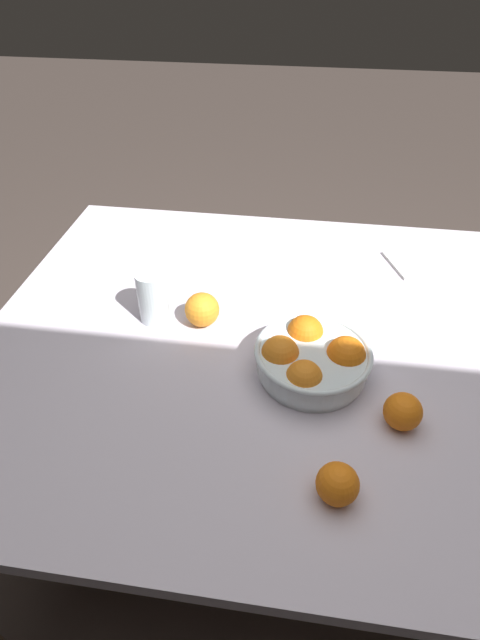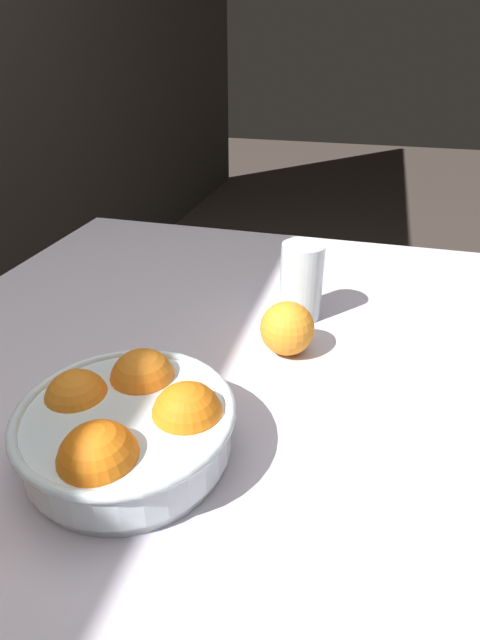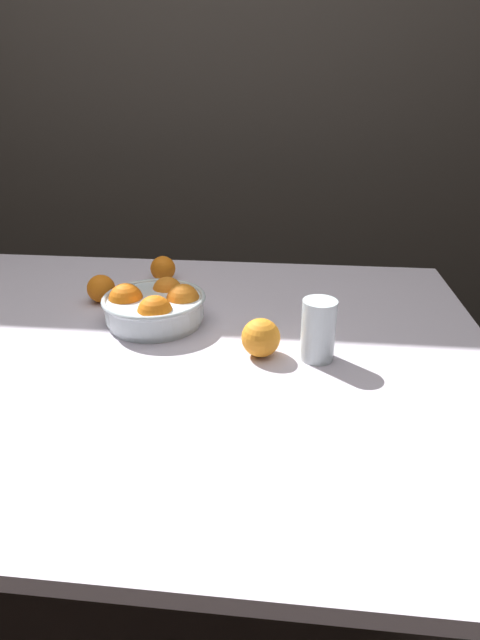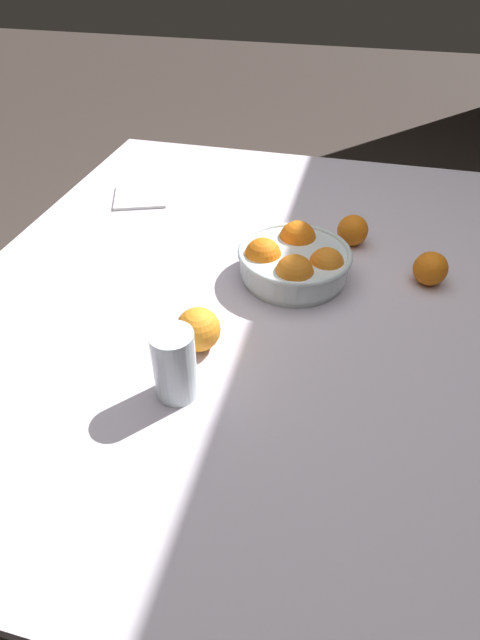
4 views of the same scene
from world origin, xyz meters
TOP-DOWN VIEW (x-y plane):
  - ground_plane at (0.00, 0.00)m, footprint 12.00×12.00m
  - back_wall at (0.00, 1.21)m, footprint 8.00×0.05m
  - dining_table at (0.00, 0.00)m, footprint 1.46×1.17m
  - fruit_bowl at (-0.04, 0.11)m, footprint 0.24×0.24m
  - juice_glass at (0.34, -0.03)m, footprint 0.07×0.07m
  - orange_loose_near_bowl at (-0.21, 0.22)m, footprint 0.07×0.07m
  - orange_loose_front at (-0.09, 0.39)m, footprint 0.07×0.07m
  - orange_loose_aside at (0.22, -0.02)m, footprint 0.08×0.08m

SIDE VIEW (x-z plane):
  - ground_plane at x=0.00m, z-range 0.00..0.00m
  - dining_table at x=0.00m, z-range 0.30..1.02m
  - orange_loose_front at x=-0.09m, z-range 0.72..0.79m
  - orange_loose_near_bowl at x=-0.21m, z-range 0.72..0.79m
  - orange_loose_aside at x=0.22m, z-range 0.72..0.80m
  - fruit_bowl at x=-0.04m, z-range 0.71..0.81m
  - juice_glass at x=0.34m, z-range 0.71..0.84m
  - back_wall at x=0.00m, z-range 0.00..2.60m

